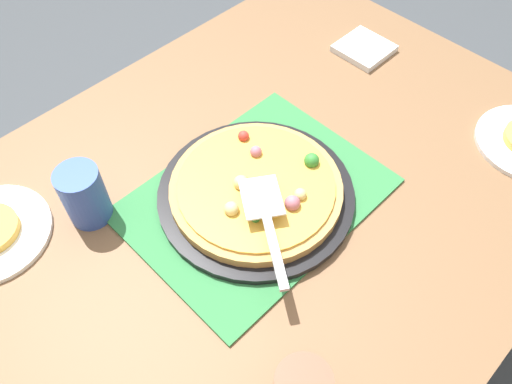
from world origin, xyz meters
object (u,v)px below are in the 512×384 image
object	(u,v)px
pizza_pan	(256,194)
napkin_stack	(364,48)
cup_near	(84,195)
pizza_server	(267,219)
pizza	(257,188)

from	to	relation	value
pizza_pan	napkin_stack	xyz separation A→B (m)	(-0.51, -0.13, -0.01)
cup_near	pizza_server	distance (m)	0.34
pizza_pan	pizza	bearing A→B (deg)	139.72
cup_near	napkin_stack	size ratio (longest dim) A/B	1.00
pizza_pan	pizza	distance (m)	0.02
pizza	cup_near	bearing A→B (deg)	-38.18
cup_near	pizza_pan	bearing A→B (deg)	141.83
pizza_pan	pizza_server	bearing A→B (deg)	56.12
pizza_pan	napkin_stack	bearing A→B (deg)	-165.53
pizza_server	napkin_stack	bearing A→B (deg)	-159.35
pizza	napkin_stack	xyz separation A→B (m)	(-0.51, -0.13, -0.03)
cup_near	napkin_stack	world-z (taller)	cup_near
pizza_pan	cup_near	bearing A→B (deg)	-38.17
pizza	pizza_server	size ratio (longest dim) A/B	1.54
pizza	napkin_stack	size ratio (longest dim) A/B	2.75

